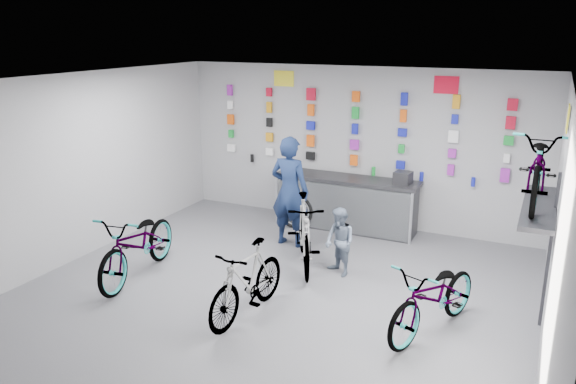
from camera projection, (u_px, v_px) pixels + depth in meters
The scene contains 20 objects.
floor at pixel (257, 309), 7.59m from camera, with size 8.00×8.00×0.00m, color #545459.
ceiling at pixel (253, 84), 6.75m from camera, with size 8.00×8.00×0.00m, color white.
wall_back at pixel (356, 147), 10.65m from camera, with size 7.00×7.00×0.00m, color #ADADAF.
wall_left at pixel (54, 174), 8.61m from camera, with size 8.00×8.00×0.00m, color #ADADAF.
wall_right at pixel (555, 246), 5.73m from camera, with size 8.00×8.00×0.00m, color #ADADAF.
counter at pixel (346, 204), 10.53m from camera, with size 2.70×0.66×1.00m.
merch_wall at pixel (359, 131), 10.46m from camera, with size 5.57×0.08×1.57m.
wall_bracket at pixel (541, 214), 6.86m from camera, with size 0.39×1.90×2.00m.
sign_left at pixel (284, 79), 10.90m from camera, with size 0.42×0.02×0.30m, color yellow.
sign_right at pixel (446, 85), 9.63m from camera, with size 0.42×0.02×0.30m, color red.
sign_side at pixel (568, 118), 6.46m from camera, with size 0.02×0.40×0.30m, color yellow.
bike_left at pixel (138, 244), 8.43m from camera, with size 0.71×2.04×1.07m, color gray.
bike_center at pixel (247, 281), 7.28m from camera, with size 0.47×1.65×0.99m, color gray.
bike_right at pixel (435, 297), 6.87m from camera, with size 0.64×1.83×0.96m, color gray.
bike_service at pixel (304, 233), 8.81m from camera, with size 0.53×1.88×1.13m, color gray.
bike_wall at pixel (540, 167), 6.73m from camera, with size 0.63×1.80×0.95m, color gray.
clerk at pixel (290, 191), 9.63m from camera, with size 0.70×0.46×1.93m, color #142246.
customer at pixel (340, 242), 8.52m from camera, with size 0.51×0.40×1.06m, color slate.
spare_wheel at pixel (296, 211), 10.61m from camera, with size 0.67×0.28×0.66m.
register at pixel (403, 178), 9.93m from camera, with size 0.28×0.30×0.22m, color black.
Camera 1 is at (3.31, -6.01, 3.63)m, focal length 35.00 mm.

